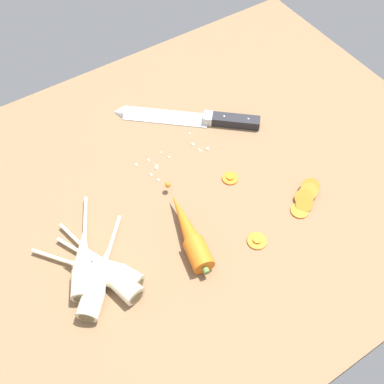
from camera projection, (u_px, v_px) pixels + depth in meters
ground_plane at (187, 195)px, 98.73cm from camera, size 120.00×90.00×4.00cm
chefs_knife at (183, 117)px, 108.34cm from camera, size 28.48×25.23×4.18cm
whole_carrot at (189, 232)px, 88.69cm from camera, size 7.55×21.52×4.20cm
parsnip_front at (111, 269)px, 84.41cm from camera, size 10.37×18.28×4.00cm
parsnip_mid_left at (98, 281)px, 83.01cm from camera, size 16.27×17.28×4.00cm
parsnip_mid_right at (83, 262)px, 85.24cm from camera, size 12.05×20.87×4.00cm
parsnip_back at (110, 271)px, 84.14cm from camera, size 7.43×22.18×4.00cm
parsnip_outer at (93, 270)px, 84.24cm from camera, size 13.39×16.26×4.00cm
carrot_slice_stack at (306, 198)px, 94.75cm from camera, size 8.74×6.54×3.56cm
carrot_slice_stray_near at (257, 240)px, 89.68cm from camera, size 3.89×3.89×0.70cm
carrot_slice_stray_mid at (230, 178)px, 98.46cm from camera, size 3.49×3.49×0.70cm
mince_crumbs at (170, 158)px, 101.54cm from camera, size 16.39×8.12×0.80cm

